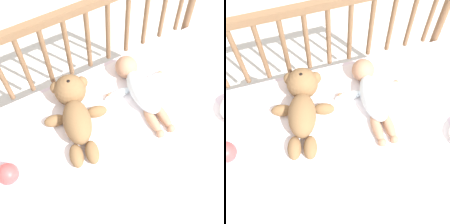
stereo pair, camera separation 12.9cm
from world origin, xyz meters
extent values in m
plane|color=silver|center=(0.00, 0.00, 0.00)|extent=(12.00, 12.00, 0.00)
cube|color=silver|center=(0.00, 0.00, 0.25)|extent=(1.23, 0.59, 0.50)
cylinder|color=brown|center=(0.60, 0.32, 0.44)|extent=(0.04, 0.04, 0.87)
cube|color=brown|center=(0.00, 0.32, 0.86)|extent=(1.20, 0.03, 0.04)
cylinder|color=brown|center=(-0.34, 0.32, 0.67)|extent=(0.02, 0.02, 0.34)
cylinder|color=brown|center=(-0.24, 0.32, 0.67)|extent=(0.02, 0.02, 0.34)
cylinder|color=brown|center=(-0.15, 0.32, 0.67)|extent=(0.02, 0.02, 0.34)
cylinder|color=brown|center=(-0.05, 0.32, 0.67)|extent=(0.02, 0.02, 0.34)
cylinder|color=brown|center=(0.05, 0.32, 0.67)|extent=(0.02, 0.02, 0.34)
cylinder|color=brown|center=(0.15, 0.32, 0.67)|extent=(0.02, 0.02, 0.34)
cylinder|color=brown|center=(0.24, 0.32, 0.67)|extent=(0.02, 0.02, 0.34)
cylinder|color=brown|center=(0.34, 0.32, 0.67)|extent=(0.02, 0.02, 0.34)
cylinder|color=brown|center=(0.44, 0.32, 0.67)|extent=(0.02, 0.02, 0.34)
cylinder|color=brown|center=(0.53, 0.32, 0.67)|extent=(0.02, 0.02, 0.34)
cube|color=white|center=(0.02, 0.02, 0.50)|extent=(0.85, 0.51, 0.01)
ellipsoid|color=olive|center=(-0.15, 0.04, 0.56)|extent=(0.16, 0.22, 0.12)
sphere|color=olive|center=(-0.11, 0.19, 0.57)|extent=(0.14, 0.14, 0.14)
sphere|color=tan|center=(-0.11, 0.19, 0.60)|extent=(0.06, 0.06, 0.06)
sphere|color=black|center=(-0.11, 0.19, 0.63)|extent=(0.02, 0.02, 0.02)
sphere|color=olive|center=(-0.16, 0.22, 0.57)|extent=(0.05, 0.05, 0.05)
sphere|color=olive|center=(-0.05, 0.20, 0.57)|extent=(0.05, 0.05, 0.05)
ellipsoid|color=olive|center=(-0.22, 0.11, 0.52)|extent=(0.10, 0.07, 0.05)
ellipsoid|color=olive|center=(-0.05, 0.06, 0.52)|extent=(0.10, 0.07, 0.05)
ellipsoid|color=olive|center=(-0.21, -0.08, 0.53)|extent=(0.08, 0.11, 0.06)
ellipsoid|color=olive|center=(-0.15, -0.10, 0.53)|extent=(0.08, 0.11, 0.06)
ellipsoid|color=white|center=(0.17, 0.04, 0.55)|extent=(0.11, 0.23, 0.10)
sphere|color=tan|center=(0.17, 0.19, 0.55)|extent=(0.10, 0.10, 0.10)
ellipsoid|color=white|center=(0.08, 0.10, 0.52)|extent=(0.13, 0.04, 0.04)
ellipsoid|color=white|center=(0.26, 0.10, 0.52)|extent=(0.13, 0.04, 0.04)
sphere|color=tan|center=(0.04, 0.11, 0.52)|extent=(0.03, 0.03, 0.03)
sphere|color=tan|center=(0.30, 0.10, 0.52)|extent=(0.03, 0.03, 0.03)
ellipsoid|color=tan|center=(0.14, -0.09, 0.52)|extent=(0.04, 0.13, 0.04)
ellipsoid|color=tan|center=(0.19, -0.09, 0.52)|extent=(0.04, 0.13, 0.04)
sphere|color=tan|center=(0.14, -0.15, 0.52)|extent=(0.04, 0.04, 0.04)
sphere|color=tan|center=(0.19, -0.15, 0.52)|extent=(0.04, 0.04, 0.04)
sphere|color=#DB4C4C|center=(-0.47, -0.03, 0.54)|extent=(0.08, 0.08, 0.08)
camera|label=1|loc=(-0.30, -0.54, 1.69)|focal=50.00mm
camera|label=2|loc=(-0.18, -0.59, 1.69)|focal=50.00mm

